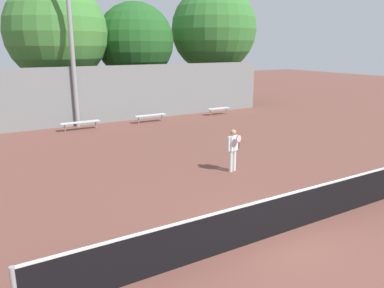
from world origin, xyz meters
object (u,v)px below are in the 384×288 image
Objects in this scene: tree_green_broad at (214,29)px; bench_courtside_far at (80,123)px; bench_by_gate at (150,116)px; tennis_player at (233,148)px; light_pole_far_right at (70,29)px; tree_dark_dense at (135,42)px; bench_adjacent_court at (218,109)px; tennis_net at (275,216)px; tree_green_tall at (56,32)px.

bench_courtside_far is at bearing -158.46° from tree_green_broad.
bench_by_gate is at bearing -148.60° from tree_green_broad.
tennis_player is at bearing -96.93° from bench_by_gate.
bench_by_gate is 6.64m from light_pole_far_right.
tree_dark_dense is at bearing 75.92° from bench_by_gate.
bench_adjacent_court and bench_by_gate have the same top height.
tennis_net reaches higher than bench_courtside_far.
bench_adjacent_court is (8.40, 14.61, -0.12)m from tennis_net.
tree_dark_dense reaches higher than bench_courtside_far.
bench_courtside_far is 0.25× the size of tree_green_tall.
tree_green_broad is at bearing 21.54° from bench_courtside_far.
tree_green_tall is (-9.23, 4.77, 4.98)m from bench_adjacent_court.
tennis_net is 1.55× the size of tree_dark_dense.
tree_dark_dense is at bearing 67.73° from tennis_player.
tree_green_broad is 1.21× the size of tree_dark_dense.
tree_green_broad is (11.16, 19.39, 5.28)m from tennis_net.
light_pole_far_right is 1.22× the size of tree_dark_dense.
bench_by_gate is 0.23× the size of tree_green_tall.
bench_courtside_far is at bearing -137.79° from tree_dark_dense.
tree_green_tall is (-0.83, 19.38, 4.86)m from tennis_net.
tennis_player reaches higher than tennis_net.
tree_green_broad is 6.64m from tree_dark_dense.
bench_courtside_far is 0.23× the size of light_pole_far_right.
tree_green_tall reaches higher than bench_courtside_far.
tennis_net is at bearing -127.81° from tennis_player.
tree_dark_dense is (-6.57, 0.24, -0.95)m from tree_green_broad.
tree_dark_dense is (-3.81, 5.02, 4.45)m from bench_adjacent_court.
tree_green_broad is (11.98, 3.68, 0.32)m from light_pole_far_right.
tree_dark_dense is at bearing 2.71° from tree_green_tall.
tree_dark_dense is at bearing 177.87° from tree_green_broad.
bench_courtside_far is 0.24× the size of tree_green_broad.
bench_by_gate is 0.22× the size of tree_green_broad.
tree_green_tall reaches higher than tennis_player.
tree_dark_dense is (2.48, 15.10, 3.96)m from tennis_player.
tree_green_tall is at bearing -177.29° from tree_dark_dense.
bench_by_gate is 0.26× the size of tree_dark_dense.
tree_dark_dense reaches higher than tennis_net.
tree_dark_dense is at bearing 127.21° from bench_adjacent_court.
bench_by_gate is 0.21× the size of light_pole_far_right.
bench_adjacent_court is 0.19× the size of tree_green_tall.
light_pole_far_right reaches higher than tree_green_broad.
light_pole_far_right reaches higher than bench_adjacent_court.
tree_green_broad is (7.83, 4.78, 5.40)m from bench_by_gate.
bench_courtside_far is 5.19m from light_pole_far_right.
tennis_player is at bearing -99.34° from tree_dark_dense.
tree_green_broad is at bearing 17.07° from light_pole_far_right.
bench_by_gate is (4.28, 0.00, -0.00)m from bench_courtside_far.
tennis_net is at bearing -103.16° from tree_dark_dense.
tennis_net is at bearing -87.03° from light_pole_far_right.
bench_by_gate is at bearing -14.88° from light_pole_far_right.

